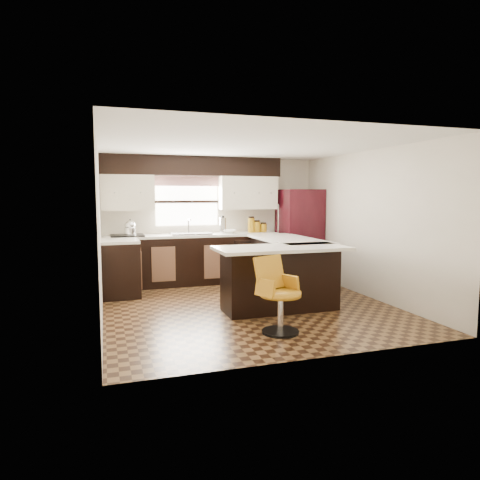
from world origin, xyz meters
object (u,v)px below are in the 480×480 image
object	(u,v)px
peninsula_return	(280,280)
refrigerator	(299,234)
peninsula_long	(286,267)
bar_chair	(281,295)

from	to	relation	value
peninsula_return	refrigerator	bearing A→B (deg)	58.20
peninsula_long	refrigerator	size ratio (longest dim) A/B	1.09
peninsula_long	peninsula_return	size ratio (longest dim) A/B	1.18
bar_chair	peninsula_return	bearing A→B (deg)	42.63
peninsula_long	bar_chair	bearing A→B (deg)	-115.54
peninsula_long	peninsula_return	distance (m)	1.11
peninsula_long	bar_chair	distance (m)	2.17
peninsula_return	bar_chair	size ratio (longest dim) A/B	1.77
peninsula_return	bar_chair	xyz separation A→B (m)	(-0.41, -0.98, 0.02)
refrigerator	peninsula_long	bearing A→B (deg)	-124.57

